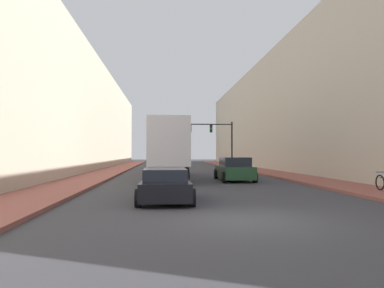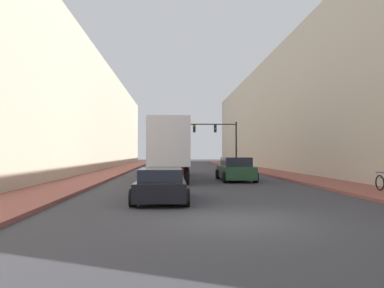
{
  "view_description": "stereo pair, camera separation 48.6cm",
  "coord_description": "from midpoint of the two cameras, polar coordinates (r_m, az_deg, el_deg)",
  "views": [
    {
      "loc": [
        -2.26,
        -10.28,
        1.87
      ],
      "look_at": [
        -0.59,
        11.64,
        2.41
      ],
      "focal_mm": 35.0,
      "sensor_mm": 36.0,
      "label": 1
    },
    {
      "loc": [
        -1.77,
        -10.31,
        1.87
      ],
      "look_at": [
        -0.59,
        11.64,
        2.41
      ],
      "focal_mm": 35.0,
      "sensor_mm": 36.0,
      "label": 2
    }
  ],
  "objects": [
    {
      "name": "ground_plane",
      "position": [
        10.65,
        8.04,
        -11.5
      ],
      "size": [
        200.0,
        200.0,
        0.0
      ],
      "primitive_type": "plane",
      "color": "#38383D"
    },
    {
      "name": "sidewalk_right",
      "position": [
        41.45,
        10.26,
        -3.86
      ],
      "size": [
        3.08,
        80.0,
        0.15
      ],
      "color": "brown",
      "rests_on": "ground"
    },
    {
      "name": "sidewalk_left",
      "position": [
        40.71,
        -10.9,
        -3.9
      ],
      "size": [
        3.08,
        80.0,
        0.15
      ],
      "color": "brown",
      "rests_on": "ground"
    },
    {
      "name": "building_right",
      "position": [
        42.93,
        16.15,
        4.76
      ],
      "size": [
        6.0,
        80.0,
        12.87
      ],
      "color": "#BCB29E",
      "rests_on": "ground"
    },
    {
      "name": "building_left",
      "position": [
        41.73,
        -17.06,
        4.34
      ],
      "size": [
        6.0,
        80.0,
        11.99
      ],
      "color": "beige",
      "rests_on": "ground"
    },
    {
      "name": "semi_truck",
      "position": [
        27.72,
        -2.99,
        -0.55
      ],
      "size": [
        2.5,
        13.79,
        4.0
      ],
      "color": "silver",
      "rests_on": "ground"
    },
    {
      "name": "sedan_car",
      "position": [
        14.82,
        -3.79,
        -6.23
      ],
      "size": [
        2.09,
        4.77,
        1.27
      ],
      "color": "black",
      "rests_on": "ground"
    },
    {
      "name": "suv_car",
      "position": [
        25.46,
        7.18,
        -3.89
      ],
      "size": [
        2.21,
        4.88,
        1.59
      ],
      "color": "#234C2D",
      "rests_on": "ground"
    },
    {
      "name": "traffic_signal_gantry",
      "position": [
        44.38,
        4.55,
        1.3
      ],
      "size": [
        7.57,
        0.35,
        5.58
      ],
      "color": "black",
      "rests_on": "ground"
    }
  ]
}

